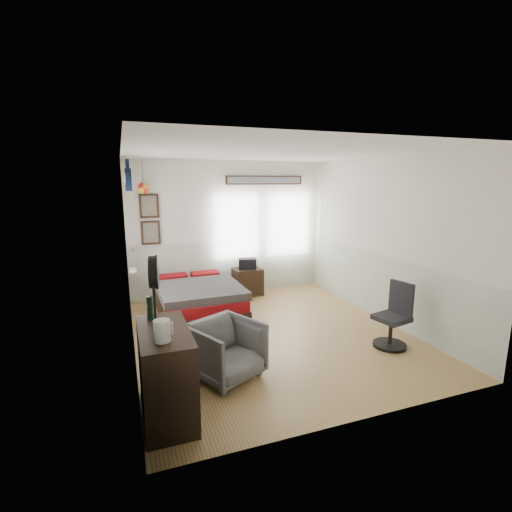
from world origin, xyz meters
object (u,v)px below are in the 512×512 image
object	(u,v)px
armchair	(226,350)
task_chair	(394,321)
bed	(198,300)
nightstand	(248,282)
dresser	(166,373)

from	to	relation	value
armchair	task_chair	world-z (taller)	task_chair
bed	nightstand	size ratio (longest dim) A/B	3.40
task_chair	dresser	bearing A→B (deg)	176.87
armchair	nightstand	distance (m)	3.27
dresser	armchair	world-z (taller)	dresser
nightstand	task_chair	xyz separation A→B (m)	(1.16, -3.00, 0.10)
task_chair	nightstand	bearing A→B (deg)	99.12
dresser	task_chair	world-z (taller)	task_chair
bed	task_chair	size ratio (longest dim) A/B	2.02
nightstand	bed	bearing A→B (deg)	-145.91
bed	armchair	xyz separation A→B (m)	(-0.09, -2.11, 0.06)
task_chair	bed	bearing A→B (deg)	126.30
bed	nightstand	distance (m)	1.50
bed	dresser	xyz separation A→B (m)	(-0.84, -2.60, 0.16)
bed	armchair	size ratio (longest dim) A/B	2.48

